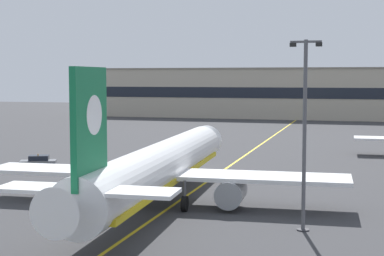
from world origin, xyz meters
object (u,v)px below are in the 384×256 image
airliner_foreground (160,167)px  service_car_third (38,163)px  apron_lamp_post (305,132)px  safety_cone_by_nose_gear (211,173)px

airliner_foreground → service_car_third: (-20.87, 15.51, -2.60)m
service_car_third → airliner_foreground: bearing=-36.6°
apron_lamp_post → airliner_foreground: bearing=157.7°
apron_lamp_post → safety_cone_by_nose_gear: (-12.47, 22.10, -6.89)m
airliner_foreground → safety_cone_by_nose_gear: 17.19m
apron_lamp_post → safety_cone_by_nose_gear: 26.29m
airliner_foreground → safety_cone_by_nose_gear: airliner_foreground is taller
apron_lamp_post → safety_cone_by_nose_gear: apron_lamp_post is taller
apron_lamp_post → service_car_third: apron_lamp_post is taller
airliner_foreground → apron_lamp_post: bearing=-22.3°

